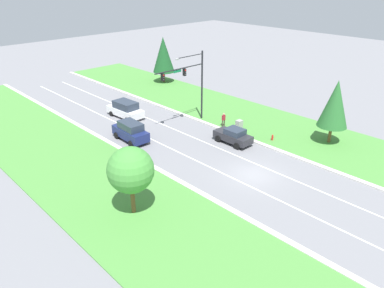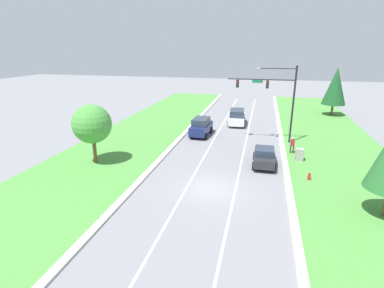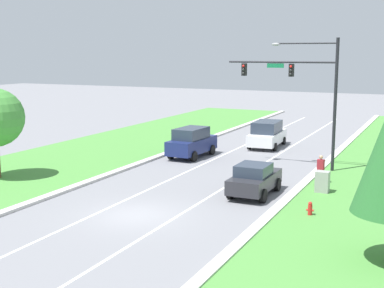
{
  "view_description": "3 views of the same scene",
  "coord_description": "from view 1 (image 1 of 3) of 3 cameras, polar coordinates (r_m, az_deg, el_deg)",
  "views": [
    {
      "loc": [
        -24.07,
        -17.17,
        16.58
      ],
      "look_at": [
        -2.2,
        5.66,
        1.83
      ],
      "focal_mm": 35.0,
      "sensor_mm": 36.0,
      "label": 1
    },
    {
      "loc": [
        3.3,
        -19.95,
        10.12
      ],
      "look_at": [
        -2.49,
        4.38,
        1.93
      ],
      "focal_mm": 28.0,
      "sensor_mm": 36.0,
      "label": 2
    },
    {
      "loc": [
        12.36,
        -20.32,
        7.38
      ],
      "look_at": [
        0.67,
        4.62,
        2.65
      ],
      "focal_mm": 50.0,
      "sensor_mm": 36.0,
      "label": 3
    }
  ],
  "objects": [
    {
      "name": "lane_stripe_inner_right",
      "position": [
        35.19,
        11.17,
        -3.6
      ],
      "size": [
        0.14,
        81.0,
        0.01
      ],
      "color": "white",
      "rests_on": "ground_plane"
    },
    {
      "name": "oak_near_left_tree",
      "position": [
        27.03,
        -9.34,
        -3.96
      ],
      "size": [
        3.42,
        3.42,
        5.36
      ],
      "color": "brown",
      "rests_on": "ground_plane"
    },
    {
      "name": "fire_hydrant",
      "position": [
        40.74,
        12.15,
        0.94
      ],
      "size": [
        0.34,
        0.2,
        0.7
      ],
      "color": "red",
      "rests_on": "ground_plane"
    },
    {
      "name": "conifer_near_right_tree",
      "position": [
        40.55,
        20.97,
        5.75
      ],
      "size": [
        3.04,
        3.04,
        6.77
      ],
      "color": "brown",
      "rests_on": "ground_plane"
    },
    {
      "name": "curb_strip_left",
      "position": [
        30.1,
        2.74,
        -8.26
      ],
      "size": [
        0.5,
        90.0,
        0.15
      ],
      "color": "beige",
      "rests_on": "ground_plane"
    },
    {
      "name": "white_suv",
      "position": [
        46.86,
        -10.11,
        5.24
      ],
      "size": [
        2.44,
        5.15,
        2.05
      ],
      "rotation": [
        0.0,
        0.0,
        0.06
      ],
      "color": "white",
      "rests_on": "ground_plane"
    },
    {
      "name": "navy_suv",
      "position": [
        40.11,
        -9.34,
        1.93
      ],
      "size": [
        2.21,
        4.68,
        2.11
      ],
      "rotation": [
        0.0,
        0.0,
        -0.05
      ],
      "color": "navy",
      "rests_on": "ground_plane"
    },
    {
      "name": "utility_cabinet",
      "position": [
        42.72,
        7.18,
        2.84
      ],
      "size": [
        0.7,
        0.6,
        1.19
      ],
      "color": "#9E9E99",
      "rests_on": "ground_plane"
    },
    {
      "name": "charcoal_sedan",
      "position": [
        39.3,
        6.32,
        1.26
      ],
      "size": [
        1.99,
        4.13,
        1.68
      ],
      "rotation": [
        0.0,
        0.0,
        0.0
      ],
      "color": "#28282D",
      "rests_on": "ground_plane"
    },
    {
      "name": "ground_plane",
      "position": [
        33.89,
        9.37,
        -4.64
      ],
      "size": [
        160.0,
        160.0,
        0.0
      ],
      "primitive_type": "plane",
      "color": "slate"
    },
    {
      "name": "conifer_far_right_tree",
      "position": [
        60.68,
        -4.38,
        13.42
      ],
      "size": [
        3.41,
        3.41,
        7.2
      ],
      "color": "brown",
      "rests_on": "ground_plane"
    },
    {
      "name": "grass_verge_right",
      "position": [
        42.32,
        18.42,
        0.65
      ],
      "size": [
        10.0,
        90.0,
        0.08
      ],
      "color": "#4C8E3D",
      "rests_on": "ground_plane"
    },
    {
      "name": "grass_verge_left",
      "position": [
        27.23,
        -5.11,
        -12.5
      ],
      "size": [
        10.0,
        90.0,
        0.08
      ],
      "color": "#4C8E3D",
      "rests_on": "ground_plane"
    },
    {
      "name": "lane_stripe_inner_left",
      "position": [
        32.64,
        7.44,
        -5.74
      ],
      "size": [
        0.14,
        81.0,
        0.01
      ],
      "color": "white",
      "rests_on": "ground_plane"
    },
    {
      "name": "pedestrian",
      "position": [
        43.38,
        4.83,
        3.79
      ],
      "size": [
        0.41,
        0.28,
        1.69
      ],
      "rotation": [
        0.0,
        0.0,
        2.99
      ],
      "color": "#42382D",
      "rests_on": "ground_plane"
    },
    {
      "name": "traffic_signal_mast",
      "position": [
        43.0,
        -0.3,
        10.02
      ],
      "size": [
        7.07,
        0.41,
        8.26
      ],
      "color": "black",
      "rests_on": "ground_plane"
    },
    {
      "name": "curb_strip_right",
      "position": [
        38.08,
        14.58,
        -1.54
      ],
      "size": [
        0.5,
        90.0,
        0.15
      ],
      "color": "beige",
      "rests_on": "ground_plane"
    }
  ]
}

